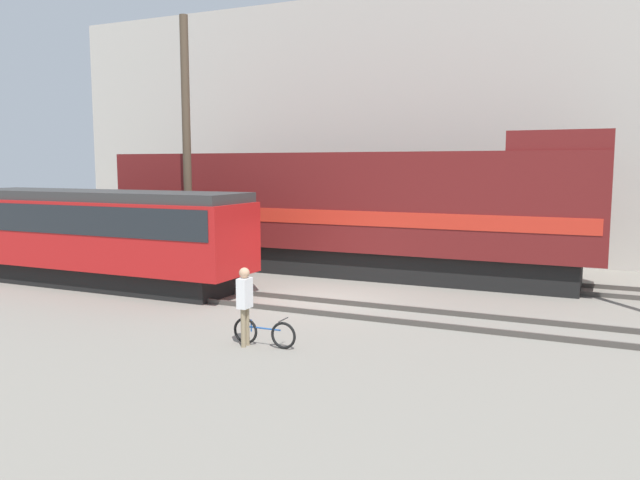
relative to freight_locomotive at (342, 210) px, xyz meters
name	(u,v)px	position (x,y,z in m)	size (l,w,h in m)	color
ground_plane	(321,300)	(1.25, -4.64, -2.33)	(120.00, 120.00, 0.00)	gray
track_near	(307,305)	(1.25, -5.64, -2.26)	(60.00, 1.50, 0.14)	#47423D
track_far	(374,273)	(1.25, 0.00, -2.26)	(60.00, 1.51, 0.14)	#47423D
building_backdrop	(432,129)	(1.25, 7.89, 3.33)	(35.72, 6.00, 11.33)	#B7B2A8
freight_locomotive	(342,210)	(0.00, 0.00, 0.00)	(18.15, 3.04, 5.02)	black
streetcar	(101,232)	(-6.24, -5.64, -0.53)	(10.60, 2.54, 3.15)	black
bicycle	(264,333)	(2.04, -9.44, -2.03)	(1.55, 0.44, 0.66)	black
person	(245,298)	(1.65, -9.60, -1.26)	(0.23, 0.36, 1.76)	#8C7A5B
utility_pole_left	(187,148)	(-4.80, -2.82, 2.23)	(0.29, 0.29, 9.14)	#4C3D2D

